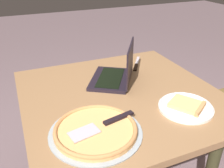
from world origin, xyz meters
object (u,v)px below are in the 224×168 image
at_px(laptop, 117,74).
at_px(pizza_tray, 96,130).
at_px(dining_table, 121,111).
at_px(pizza_plate, 186,106).
at_px(table_knife, 136,65).

bearing_deg(laptop, pizza_tray, -124.25).
relative_size(dining_table, laptop, 2.74).
xyz_separation_m(dining_table, laptop, (0.04, 0.14, 0.16)).
height_order(dining_table, pizza_tray, pizza_tray).
xyz_separation_m(laptop, pizza_plate, (0.18, -0.39, -0.03)).
distance_m(dining_table, laptop, 0.21).
bearing_deg(dining_table, pizza_tray, -132.20).
bearing_deg(pizza_plate, pizza_tray, -179.83).
xyz_separation_m(pizza_plate, pizza_tray, (-0.45, -0.00, 0.00)).
bearing_deg(table_knife, laptop, -143.05).
relative_size(dining_table, table_knife, 4.76).
height_order(laptop, table_knife, laptop).
height_order(pizza_plate, pizza_tray, pizza_plate).
distance_m(laptop, pizza_plate, 0.43).
bearing_deg(pizza_tray, pizza_plate, 0.17).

